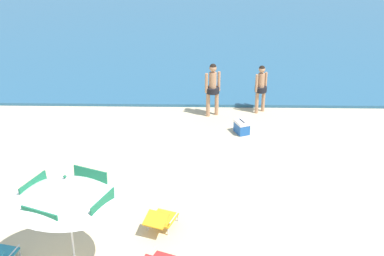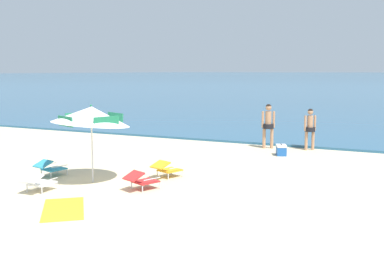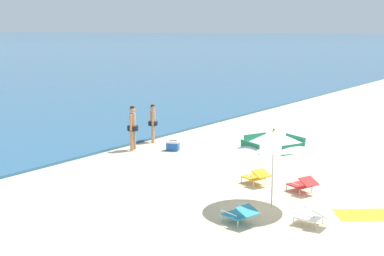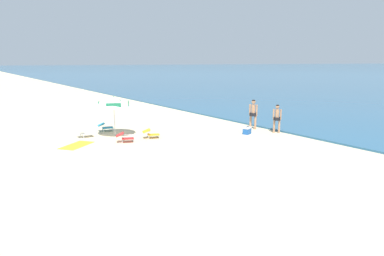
{
  "view_description": "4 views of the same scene",
  "coord_description": "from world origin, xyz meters",
  "px_view_note": "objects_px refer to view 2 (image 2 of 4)",
  "views": [
    {
      "loc": [
        0.21,
        -4.34,
        7.11
      ],
      "look_at": [
        -0.03,
        8.0,
        1.23
      ],
      "focal_mm": 48.85,
      "sensor_mm": 36.0,
      "label": 1
    },
    {
      "loc": [
        5.71,
        -6.49,
        3.13
      ],
      "look_at": [
        -1.52,
        8.82,
        1.03
      ],
      "focal_mm": 43.38,
      "sensor_mm": 36.0,
      "label": 2
    },
    {
      "loc": [
        -14.67,
        -2.41,
        4.83
      ],
      "look_at": [
        0.86,
        8.88,
        1.17
      ],
      "focal_mm": 49.14,
      "sensor_mm": 36.0,
      "label": 3
    },
    {
      "loc": [
        15.22,
        -2.97,
        4.03
      ],
      "look_at": [
        0.87,
        6.88,
        0.63
      ],
      "focal_mm": 31.73,
      "sensor_mm": 36.0,
      "label": 4
    }
  ],
  "objects_px": {
    "person_standing_beside": "(268,123)",
    "lounge_chair_beside_umbrella": "(38,181)",
    "person_standing_near_shore": "(310,126)",
    "cooler_box": "(281,150)",
    "beach_towel": "(63,209)",
    "lounge_chair_facing_sea": "(167,168)",
    "lounge_chair_spare_folded": "(141,180)",
    "beach_umbrella_striped_main": "(91,115)",
    "lounge_chair_under_umbrella": "(50,167)"
  },
  "relations": [
    {
      "from": "cooler_box",
      "to": "person_standing_beside",
      "type": "bearing_deg",
      "value": 123.94
    },
    {
      "from": "beach_umbrella_striped_main",
      "to": "cooler_box",
      "type": "distance_m",
      "value": 7.59
    },
    {
      "from": "beach_umbrella_striped_main",
      "to": "lounge_chair_spare_folded",
      "type": "relative_size",
      "value": 3.05
    },
    {
      "from": "lounge_chair_under_umbrella",
      "to": "lounge_chair_spare_folded",
      "type": "bearing_deg",
      "value": -3.21
    },
    {
      "from": "person_standing_near_shore",
      "to": "beach_towel",
      "type": "bearing_deg",
      "value": -108.52
    },
    {
      "from": "lounge_chair_beside_umbrella",
      "to": "person_standing_near_shore",
      "type": "bearing_deg",
      "value": 61.83
    },
    {
      "from": "beach_towel",
      "to": "cooler_box",
      "type": "bearing_deg",
      "value": 72.46
    },
    {
      "from": "beach_umbrella_striped_main",
      "to": "beach_towel",
      "type": "xyz_separation_m",
      "value": [
        0.99,
        -2.39,
        -1.89
      ]
    },
    {
      "from": "beach_towel",
      "to": "person_standing_near_shore",
      "type": "bearing_deg",
      "value": 71.48
    },
    {
      "from": "lounge_chair_facing_sea",
      "to": "beach_towel",
      "type": "distance_m",
      "value": 3.84
    },
    {
      "from": "lounge_chair_spare_folded",
      "to": "person_standing_beside",
      "type": "relative_size",
      "value": 0.56
    },
    {
      "from": "person_standing_near_shore",
      "to": "cooler_box",
      "type": "height_order",
      "value": "person_standing_near_shore"
    },
    {
      "from": "person_standing_beside",
      "to": "lounge_chair_beside_umbrella",
      "type": "bearing_deg",
      "value": -110.73
    },
    {
      "from": "person_standing_near_shore",
      "to": "beach_towel",
      "type": "height_order",
      "value": "person_standing_near_shore"
    },
    {
      "from": "person_standing_near_shore",
      "to": "beach_umbrella_striped_main",
      "type": "bearing_deg",
      "value": -119.16
    },
    {
      "from": "beach_umbrella_striped_main",
      "to": "person_standing_near_shore",
      "type": "xyz_separation_m",
      "value": [
        4.47,
        8.01,
        -0.94
      ]
    },
    {
      "from": "beach_towel",
      "to": "lounge_chair_spare_folded",
      "type": "bearing_deg",
      "value": 72.63
    },
    {
      "from": "beach_towel",
      "to": "lounge_chair_beside_umbrella",
      "type": "bearing_deg",
      "value": 150.24
    },
    {
      "from": "lounge_chair_under_umbrella",
      "to": "cooler_box",
      "type": "xyz_separation_m",
      "value": [
        5.34,
        6.33,
        -0.07
      ]
    },
    {
      "from": "person_standing_beside",
      "to": "beach_towel",
      "type": "xyz_separation_m",
      "value": [
        -1.88,
        -10.09,
        -1.03
      ]
    },
    {
      "from": "lounge_chair_beside_umbrella",
      "to": "person_standing_beside",
      "type": "xyz_separation_m",
      "value": [
        3.47,
        9.17,
        0.76
      ]
    },
    {
      "from": "lounge_chair_beside_umbrella",
      "to": "person_standing_beside",
      "type": "height_order",
      "value": "person_standing_beside"
    },
    {
      "from": "person_standing_near_shore",
      "to": "lounge_chair_under_umbrella",
      "type": "bearing_deg",
      "value": -127.25
    },
    {
      "from": "lounge_chair_facing_sea",
      "to": "person_standing_beside",
      "type": "bearing_deg",
      "value": 78.83
    },
    {
      "from": "lounge_chair_facing_sea",
      "to": "lounge_chair_spare_folded",
      "type": "xyz_separation_m",
      "value": [
        0.07,
        -1.53,
        -0.0
      ]
    },
    {
      "from": "lounge_chair_spare_folded",
      "to": "person_standing_near_shore",
      "type": "bearing_deg",
      "value": 71.17
    },
    {
      "from": "lounge_chair_beside_umbrella",
      "to": "lounge_chair_facing_sea",
      "type": "xyz_separation_m",
      "value": [
        2.23,
        2.86,
        -0.0
      ]
    },
    {
      "from": "cooler_box",
      "to": "beach_towel",
      "type": "xyz_separation_m",
      "value": [
        -2.77,
        -8.76,
        -0.2
      ]
    },
    {
      "from": "lounge_chair_spare_folded",
      "to": "beach_towel",
      "type": "bearing_deg",
      "value": -107.37
    },
    {
      "from": "lounge_chair_under_umbrella",
      "to": "person_standing_near_shore",
      "type": "height_order",
      "value": "person_standing_near_shore"
    },
    {
      "from": "lounge_chair_beside_umbrella",
      "to": "beach_towel",
      "type": "height_order",
      "value": "lounge_chair_beside_umbrella"
    },
    {
      "from": "lounge_chair_under_umbrella",
      "to": "beach_towel",
      "type": "distance_m",
      "value": 3.55
    },
    {
      "from": "person_standing_beside",
      "to": "lounge_chair_spare_folded",
      "type": "bearing_deg",
      "value": -98.51
    },
    {
      "from": "lounge_chair_spare_folded",
      "to": "person_standing_beside",
      "type": "bearing_deg",
      "value": 81.49
    },
    {
      "from": "lounge_chair_facing_sea",
      "to": "cooler_box",
      "type": "xyz_separation_m",
      "value": [
        2.14,
        4.99,
        -0.07
      ]
    },
    {
      "from": "lounge_chair_under_umbrella",
      "to": "beach_towel",
      "type": "xyz_separation_m",
      "value": [
        2.57,
        -2.43,
        -0.27
      ]
    },
    {
      "from": "person_standing_near_shore",
      "to": "beach_towel",
      "type": "distance_m",
      "value": 11.0
    },
    {
      "from": "person_standing_near_shore",
      "to": "cooler_box",
      "type": "relative_size",
      "value": 2.78
    },
    {
      "from": "lounge_chair_spare_folded",
      "to": "person_standing_near_shore",
      "type": "relative_size",
      "value": 0.61
    },
    {
      "from": "lounge_chair_under_umbrella",
      "to": "lounge_chair_beside_umbrella",
      "type": "height_order",
      "value": "lounge_chair_under_umbrella"
    },
    {
      "from": "lounge_chair_facing_sea",
      "to": "lounge_chair_beside_umbrella",
      "type": "bearing_deg",
      "value": -127.88
    },
    {
      "from": "beach_umbrella_striped_main",
      "to": "lounge_chair_facing_sea",
      "type": "height_order",
      "value": "beach_umbrella_striped_main"
    },
    {
      "from": "beach_umbrella_striped_main",
      "to": "cooler_box",
      "type": "bearing_deg",
      "value": 59.49
    },
    {
      "from": "beach_umbrella_striped_main",
      "to": "lounge_chair_under_umbrella",
      "type": "xyz_separation_m",
      "value": [
        -1.59,
        0.04,
        -1.62
      ]
    },
    {
      "from": "lounge_chair_beside_umbrella",
      "to": "cooler_box",
      "type": "relative_size",
      "value": 1.5
    },
    {
      "from": "beach_umbrella_striped_main",
      "to": "lounge_chair_under_umbrella",
      "type": "height_order",
      "value": "beach_umbrella_striped_main"
    },
    {
      "from": "lounge_chair_spare_folded",
      "to": "beach_towel",
      "type": "height_order",
      "value": "lounge_chair_spare_folded"
    },
    {
      "from": "lounge_chair_under_umbrella",
      "to": "beach_towel",
      "type": "height_order",
      "value": "lounge_chair_under_umbrella"
    },
    {
      "from": "beach_umbrella_striped_main",
      "to": "person_standing_beside",
      "type": "xyz_separation_m",
      "value": [
        2.86,
        7.7,
        -0.85
      ]
    },
    {
      "from": "beach_umbrella_striped_main",
      "to": "cooler_box",
      "type": "xyz_separation_m",
      "value": [
        3.76,
        6.37,
        -1.69
      ]
    }
  ]
}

